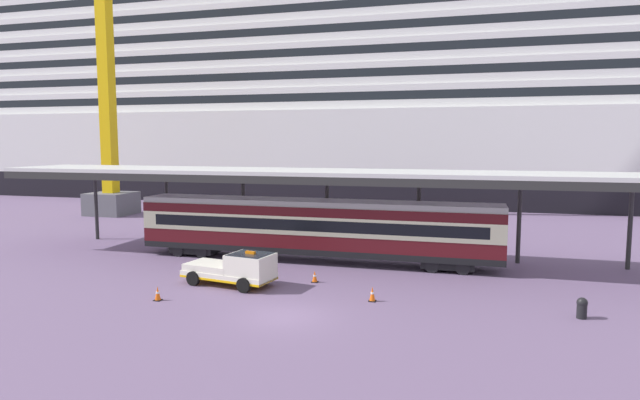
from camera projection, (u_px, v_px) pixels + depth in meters
ground_plane at (285, 316)px, 24.66m from camera, size 400.00×400.00×0.00m
cruise_ship at (305, 106)px, 77.97m from camera, size 150.05×22.50×39.56m
platform_canopy at (317, 174)px, 35.79m from camera, size 45.38×6.08×6.05m
train_carriage at (315, 227)px, 35.74m from camera, size 24.01×2.81×4.11m
service_truck at (236, 268)px, 29.79m from camera, size 5.47×2.93×2.02m
traffic_cone_near at (158, 294)px, 27.07m from camera, size 0.36×0.36×0.71m
traffic_cone_mid at (315, 277)px, 30.58m from camera, size 0.36×0.36×0.67m
traffic_cone_far at (372, 294)px, 26.92m from camera, size 0.36×0.36×0.75m
dockside_crane at (112, 74)px, 57.43m from camera, size 15.77×4.40×49.30m
quay_bollard at (582, 307)px, 24.31m from camera, size 0.48×0.48×0.96m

